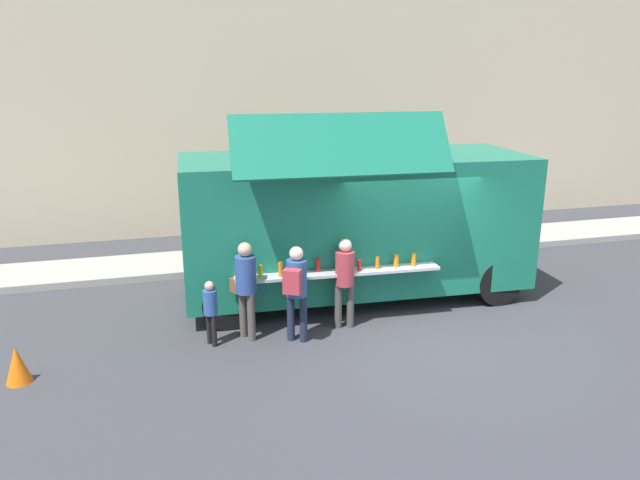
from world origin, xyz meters
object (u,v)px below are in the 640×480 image
at_px(food_truck_main, 355,221).
at_px(customer_front_ordering, 345,275).
at_px(trash_bin, 495,226).
at_px(customer_rear_waiting, 245,282).
at_px(child_near_queue, 210,307).
at_px(traffic_cone_orange, 17,365).
at_px(customer_mid_with_backpack, 296,285).

bearing_deg(food_truck_main, customer_front_ordering, -111.95).
distance_m(trash_bin, customer_rear_waiting, 7.77).
bearing_deg(child_near_queue, traffic_cone_orange, 162.66).
height_order(trash_bin, customer_front_ordering, customer_front_ordering).
xyz_separation_m(traffic_cone_orange, trash_bin, (10.18, 4.32, 0.23)).
height_order(traffic_cone_orange, trash_bin, trash_bin).
xyz_separation_m(customer_front_ordering, child_near_queue, (-2.28, -0.09, -0.30)).
height_order(food_truck_main, traffic_cone_orange, food_truck_main).
height_order(food_truck_main, trash_bin, food_truck_main).
bearing_deg(trash_bin, customer_rear_waiting, -151.40).
distance_m(customer_mid_with_backpack, customer_rear_waiting, 0.84).
distance_m(food_truck_main, customer_front_ordering, 1.64).
xyz_separation_m(traffic_cone_orange, customer_mid_with_backpack, (4.13, 0.25, 0.72)).
bearing_deg(traffic_cone_orange, food_truck_main, 19.27).
height_order(customer_mid_with_backpack, child_near_queue, customer_mid_with_backpack).
relative_size(food_truck_main, customer_mid_with_backpack, 4.05).
xyz_separation_m(customer_front_ordering, customer_mid_with_backpack, (-0.92, -0.34, 0.04)).
relative_size(food_truck_main, child_near_queue, 6.00).
xyz_separation_m(food_truck_main, traffic_cone_orange, (-5.70, -1.99, -1.24)).
xyz_separation_m(trash_bin, customer_rear_waiting, (-6.81, -3.71, 0.48)).
bearing_deg(traffic_cone_orange, child_near_queue, 10.15).
height_order(traffic_cone_orange, customer_rear_waiting, customer_rear_waiting).
bearing_deg(traffic_cone_orange, trash_bin, 22.97).
relative_size(traffic_cone_orange, child_near_queue, 0.50).
height_order(customer_front_ordering, child_near_queue, customer_front_ordering).
distance_m(trash_bin, child_near_queue, 8.33).
relative_size(food_truck_main, customer_rear_waiting, 3.96).
bearing_deg(customer_front_ordering, child_near_queue, 102.70).
bearing_deg(customer_rear_waiting, food_truck_main, 1.41).
xyz_separation_m(traffic_cone_orange, customer_rear_waiting, (3.37, 0.60, 0.71)).
bearing_deg(child_near_queue, customer_mid_with_backpack, -37.86).
distance_m(food_truck_main, customer_rear_waiting, 2.77).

